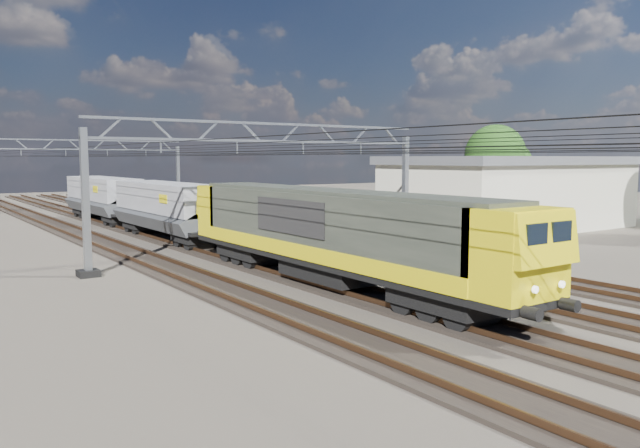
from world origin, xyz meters
TOP-DOWN VIEW (x-y plane):
  - ground at (0.00, 0.00)m, footprint 160.00×160.00m
  - track_outer_west at (-6.00, 0.00)m, footprint 2.60×140.00m
  - track_loco at (-2.00, 0.00)m, footprint 2.60×140.00m
  - track_inner_east at (2.00, 0.00)m, footprint 2.60×140.00m
  - track_outer_east at (6.00, 0.00)m, footprint 2.60×140.00m
  - catenary_gantry_mid at (0.00, 4.00)m, footprint 19.90×0.90m
  - catenary_gantry_far at (0.00, 40.00)m, footprint 19.90×0.90m
  - overhead_wires at (0.00, 8.00)m, footprint 12.03×140.00m
  - locomotive at (-2.00, -4.02)m, footprint 2.76×21.10m
  - hopper_wagon_lead at (-2.00, 13.68)m, footprint 3.38×13.00m
  - hopper_wagon_mid at (-2.00, 27.88)m, footprint 3.38×13.00m
  - industrial_shed at (22.00, 6.00)m, footprint 18.60×10.60m
  - tree_far at (30.32, 13.79)m, footprint 6.00×5.60m

SIDE VIEW (x-z plane):
  - ground at x=0.00m, z-range 0.00..0.00m
  - track_outer_west at x=-6.00m, z-range -0.08..0.22m
  - track_loco at x=-2.00m, z-range -0.08..0.22m
  - track_inner_east at x=2.00m, z-range -0.08..0.22m
  - track_outer_east at x=6.00m, z-range -0.08..0.22m
  - hopper_wagon_lead at x=-2.00m, z-range 0.60..3.86m
  - hopper_wagon_mid at x=-2.00m, z-range 0.60..3.86m
  - locomotive at x=-2.00m, z-range 0.52..4.14m
  - industrial_shed at x=22.00m, z-range 0.03..5.43m
  - catenary_gantry_mid at x=0.00m, z-range 0.35..7.46m
  - catenary_gantry_far at x=0.00m, z-range 0.35..7.46m
  - tree_far at x=30.32m, z-range 1.16..9.55m
  - overhead_wires at x=0.00m, z-range 5.48..6.02m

